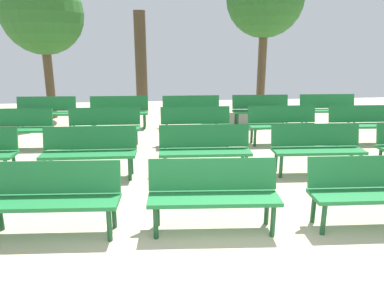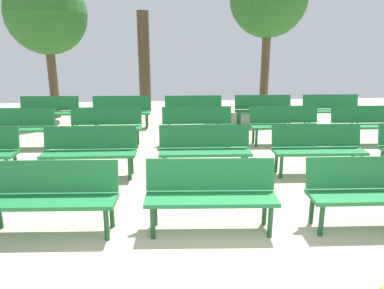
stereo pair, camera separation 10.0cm
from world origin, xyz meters
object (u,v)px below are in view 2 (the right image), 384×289
object	(u,v)px
bench_r1_c3	(318,146)
bench_r2_c3	(284,123)
bench_r2_c0	(18,125)
bench_r3_c1	(121,110)
bench_r0_c2	(211,191)
bench_r2_c1	(106,124)
bench_r3_c4	(331,108)
bench_r0_c3	(372,188)
tree_0	(46,14)
bench_r2_c4	(366,122)
bench_r0_c1	(51,193)
bench_r3_c0	(49,110)
bench_r3_c2	(194,109)
bench_r3_c3	(263,109)
bench_r1_c2	(205,147)
bench_r2_c2	(197,124)
bench_r1_c1	(90,149)
tree_1	(144,62)

from	to	relation	value
bench_r1_c3	bench_r2_c3	bearing A→B (deg)	90.31
bench_r2_c0	bench_r3_c1	world-z (taller)	same
bench_r0_c2	bench_r2_c1	size ratio (longest dim) A/B	1.01
bench_r1_c3	bench_r3_c4	size ratio (longest dim) A/B	1.00
bench_r0_c3	tree_0	world-z (taller)	tree_0
bench_r2_c1	bench_r2_c4	size ratio (longest dim) A/B	1.00
bench_r0_c1	bench_r3_c0	distance (m)	6.20
bench_r0_c2	bench_r3_c2	world-z (taller)	same
bench_r3_c0	bench_r3_c2	bearing A→B (deg)	-0.12
bench_r2_c1	bench_r3_c3	xyz separation A→B (m)	(4.16, 1.72, 0.00)
bench_r3_c2	bench_r0_c3	bearing A→B (deg)	-72.63
bench_r2_c0	bench_r0_c2	bearing A→B (deg)	-45.03
bench_r2_c1	bench_r1_c3	bearing A→B (deg)	-26.90
bench_r1_c3	bench_r2_c3	world-z (taller)	same
bench_r0_c1	bench_r3_c1	bearing A→B (deg)	91.08
bench_r1_c2	bench_r2_c2	xyz separation A→B (m)	(0.09, 1.97, 0.00)
bench_r2_c2	bench_r2_c4	world-z (taller)	same
bench_r2_c0	bench_r3_c1	size ratio (longest dim) A/B	1.00
bench_r1_c3	bench_r3_c0	size ratio (longest dim) A/B	1.00
bench_r1_c1	bench_r1_c2	xyz separation A→B (m)	(2.00, -0.10, 0.00)
bench_r2_c2	bench_r0_c1	bearing A→B (deg)	-118.29
bench_r0_c2	tree_0	world-z (taller)	tree_0
bench_r0_c3	bench_r1_c2	bearing A→B (deg)	134.60
bench_r2_c4	bench_r1_c3	bearing A→B (deg)	-134.70
bench_r1_c2	bench_r3_c2	bearing A→B (deg)	90.35
bench_r3_c3	bench_r0_c1	bearing A→B (deg)	-123.79
bench_r2_c4	bench_r3_c2	xyz separation A→B (m)	(-3.83, 2.16, 0.00)
bench_r2_c0	bench_r2_c3	distance (m)	6.07
bench_r3_c2	bench_r2_c4	bearing A→B (deg)	-27.39
bench_r1_c2	bench_r2_c4	size ratio (longest dim) A/B	1.00
bench_r1_c2	bench_r3_c1	bearing A→B (deg)	117.65
bench_r0_c1	bench_r3_c3	bearing A→B (deg)	56.82
bench_r2_c1	bench_r3_c3	distance (m)	4.50
bench_r3_c4	tree_1	size ratio (longest dim) A/B	0.48
bench_r2_c2	bench_r3_c1	world-z (taller)	same
bench_r2_c4	tree_0	bearing A→B (deg)	156.37
bench_r3_c0	tree_1	distance (m)	3.85
bench_r2_c2	tree_1	xyz separation A→B (m)	(-1.31, 4.75, 1.17)
bench_r3_c3	tree_1	size ratio (longest dim) A/B	0.48
bench_r1_c1	tree_1	world-z (taller)	tree_1
bench_r3_c0	bench_r3_c4	size ratio (longest dim) A/B	1.00
bench_r1_c3	bench_r0_c1	bearing A→B (deg)	-154.06
bench_r1_c3	bench_r3_c4	xyz separation A→B (m)	(2.14, 3.85, 0.00)
bench_r0_c3	bench_r3_c3	bearing A→B (deg)	89.91
bench_r0_c2	tree_0	bearing A→B (deg)	121.27
bench_r3_c1	bench_r3_c3	world-z (taller)	same
bench_r2_c4	tree_1	size ratio (longest dim) A/B	0.48
bench_r3_c4	bench_r0_c1	bearing A→B (deg)	-135.11
bench_r0_c1	bench_r1_c3	distance (m)	4.47
bench_r0_c1	bench_r2_c2	world-z (taller)	same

